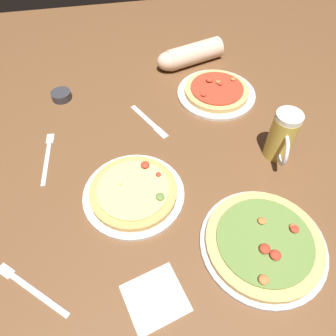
% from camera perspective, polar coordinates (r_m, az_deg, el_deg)
% --- Properties ---
extents(ground_plane, '(2.40, 2.40, 0.03)m').
position_cam_1_polar(ground_plane, '(1.02, 0.00, -1.22)').
color(ground_plane, brown).
extents(pizza_plate_near, '(0.34, 0.34, 0.05)m').
position_cam_1_polar(pizza_plate_near, '(0.90, 16.77, -12.74)').
color(pizza_plate_near, '#B2B2B7').
rests_on(pizza_plate_near, ground_plane).
extents(pizza_plate_far, '(0.30, 0.30, 0.05)m').
position_cam_1_polar(pizza_plate_far, '(1.28, 8.67, 13.37)').
color(pizza_plate_far, silver).
rests_on(pizza_plate_far, ground_plane).
extents(pizza_plate_side, '(0.30, 0.30, 0.05)m').
position_cam_1_polar(pizza_plate_side, '(0.95, -6.16, -4.34)').
color(pizza_plate_side, silver).
rests_on(pizza_plate_side, ground_plane).
extents(beer_mug_dark, '(0.08, 0.14, 0.17)m').
position_cam_1_polar(beer_mug_dark, '(1.05, 19.78, 5.32)').
color(beer_mug_dark, gold).
rests_on(beer_mug_dark, ground_plane).
extents(ramekin_sauce, '(0.07, 0.07, 0.03)m').
position_cam_1_polar(ramekin_sauce, '(1.32, -18.57, 12.23)').
color(ramekin_sauce, '#333338').
rests_on(ramekin_sauce, ground_plane).
extents(napkin_folded, '(0.17, 0.16, 0.01)m').
position_cam_1_polar(napkin_folded, '(0.83, -2.30, -22.25)').
color(napkin_folded, silver).
rests_on(napkin_folded, ground_plane).
extents(fork_left, '(0.04, 0.22, 0.01)m').
position_cam_1_polar(fork_left, '(1.12, -20.83, 1.95)').
color(fork_left, silver).
rests_on(fork_left, ground_plane).
extents(knife_right, '(0.11, 0.19, 0.01)m').
position_cam_1_polar(knife_right, '(1.16, -3.44, 8.39)').
color(knife_right, silver).
rests_on(knife_right, ground_plane).
extents(fork_spare, '(0.19, 0.17, 0.01)m').
position_cam_1_polar(fork_spare, '(0.90, -23.44, -19.22)').
color(fork_spare, silver).
rests_on(fork_spare, ground_plane).
extents(diner_arm, '(0.29, 0.15, 0.09)m').
position_cam_1_polar(diner_arm, '(1.42, 3.58, 19.48)').
color(diner_arm, beige).
rests_on(diner_arm, ground_plane).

